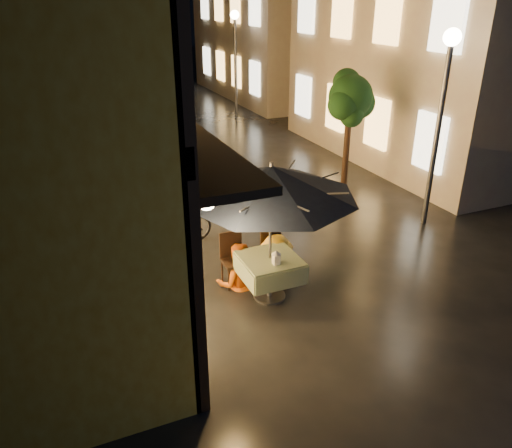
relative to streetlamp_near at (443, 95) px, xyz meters
name	(u,v)px	position (x,y,z in m)	size (l,w,h in m)	color
ground	(365,294)	(-3.00, -2.00, -2.92)	(90.00, 90.00, 0.00)	black
east_building_near	(456,44)	(4.49, 4.50, 0.49)	(7.30, 9.30, 6.80)	beige
east_building_far	(290,19)	(4.49, 16.00, 0.74)	(7.30, 10.30, 7.30)	beige
street_tree	(351,100)	(-0.59, 2.51, -0.50)	(1.43, 1.20, 3.15)	black
streetlamp_near	(443,95)	(0.00, 0.00, 0.00)	(0.36, 0.36, 4.23)	#59595E
streetlamp_far	(235,45)	(0.00, 12.00, 0.00)	(0.36, 0.36, 4.23)	#59595E
cafe_table	(270,267)	(-4.59, -1.41, -2.33)	(0.99, 0.99, 0.78)	#59595E
patio_umbrella	(271,181)	(-4.59, -1.41, -0.77)	(2.84, 2.84, 2.46)	#59595E
cafe_chair_left	(233,255)	(-4.99, -0.67, -2.38)	(0.42, 0.42, 0.97)	black
cafe_chair_right	(273,247)	(-4.19, -0.67, -2.38)	(0.42, 0.42, 0.97)	black
table_lantern	(276,257)	(-4.59, -1.65, -2.00)	(0.16, 0.16, 0.25)	white
person_orange	(237,245)	(-4.95, -0.81, -2.11)	(0.78, 0.61, 1.61)	orange
person_yellow	(277,237)	(-4.18, -0.82, -2.10)	(1.06, 0.61, 1.64)	gold
bicycle_0	(174,227)	(-5.60, 1.12, -2.47)	(0.59, 1.68, 0.88)	black
bicycle_1	(170,195)	(-5.25, 2.77, -2.41)	(0.47, 1.67, 1.01)	black
bicycle_2	(155,191)	(-5.50, 3.37, -2.48)	(0.58, 1.67, 0.88)	black
bicycle_3	(140,184)	(-5.74, 3.91, -2.46)	(0.43, 1.52, 0.91)	black
bicycle_4	(126,168)	(-5.85, 5.34, -2.45)	(0.62, 1.79, 0.94)	black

